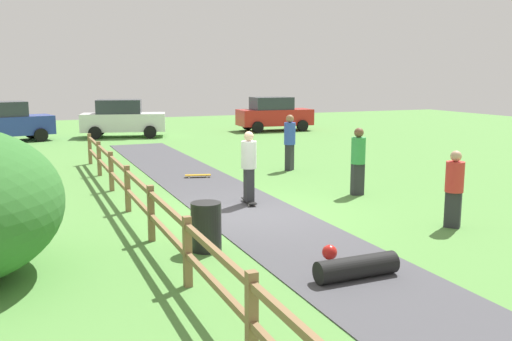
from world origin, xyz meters
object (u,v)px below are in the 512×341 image
object	(u,v)px
skater_fallen	(354,266)
bystander_red	(454,186)
skateboard_loose	(198,175)
skater_riding	(249,164)
bystander_green	(358,158)
parked_car_red	(274,114)
bystander_blue	(290,140)
parked_car_blue	(4,122)
trash_bin	(206,227)
parked_car_white	(123,118)

from	to	relation	value
skater_fallen	bystander_red	world-z (taller)	bystander_red
skater_fallen	skateboard_loose	xyz separation A→B (m)	(0.24, 9.35, -0.11)
skater_riding	skateboard_loose	xyz separation A→B (m)	(-0.13, 3.96, -0.94)
skater_fallen	bystander_green	distance (m)	6.41
parked_car_red	bystander_blue	bearing A→B (deg)	-112.19
bystander_red	parked_car_blue	bearing A→B (deg)	114.07
trash_bin	bystander_red	bearing A→B (deg)	-5.39
bystander_red	bystander_green	bearing A→B (deg)	91.06
trash_bin	bystander_green	xyz separation A→B (m)	(5.21, 3.06, 0.55)
skateboard_loose	bystander_red	xyz separation A→B (m)	(3.30, -7.58, 0.81)
skateboard_loose	bystander_green	bearing A→B (deg)	-51.23
parked_car_blue	parked_car_white	world-z (taller)	same
skater_riding	skateboard_loose	bearing A→B (deg)	91.82
skater_riding	skater_fallen	size ratio (longest dim) A/B	1.28
skater_riding	bystander_red	size ratio (longest dim) A/B	1.10
skateboard_loose	parked_car_blue	world-z (taller)	parked_car_blue
trash_bin	bystander_blue	size ratio (longest dim) A/B	0.48
skater_riding	skateboard_loose	world-z (taller)	skater_riding
trash_bin	parked_car_blue	size ratio (longest dim) A/B	0.20
skater_fallen	parked_car_white	bearing A→B (deg)	89.84
parked_car_blue	parked_car_white	distance (m)	5.56
trash_bin	bystander_green	distance (m)	6.07
skater_fallen	skateboard_loose	world-z (taller)	skater_fallen
skater_riding	skater_fallen	distance (m)	5.47
skateboard_loose	bystander_red	bearing A→B (deg)	-66.48
skater_riding	bystander_blue	distance (m)	5.19
bystander_red	parked_car_blue	size ratio (longest dim) A/B	0.37
bystander_green	parked_car_blue	xyz separation A→B (m)	(-8.98, 16.69, -0.04)
trash_bin	skateboard_loose	distance (m)	7.37
skater_fallen	bystander_blue	size ratio (longest dim) A/B	0.75
trash_bin	skater_fallen	distance (m)	2.86
skater_fallen	bystander_green	xyz separation A→B (m)	(3.48, 5.32, 0.80)
skateboard_loose	trash_bin	bearing A→B (deg)	-105.59
bystander_green	parked_car_blue	distance (m)	18.95
bystander_red	bystander_green	distance (m)	3.56
skateboard_loose	parked_car_blue	xyz separation A→B (m)	(-5.74, 12.67, 0.87)
parked_car_blue	trash_bin	bearing A→B (deg)	-79.20
trash_bin	bystander_red	world-z (taller)	bystander_red
skater_riding	skateboard_loose	distance (m)	4.07
bystander_red	skater_fallen	bearing A→B (deg)	-153.55
parked_car_blue	parked_car_red	distance (m)	14.11
bystander_green	parked_car_white	distance (m)	17.06
bystander_red	parked_car_white	size ratio (longest dim) A/B	0.37
skateboard_loose	parked_car_red	size ratio (longest dim) A/B	0.19
trash_bin	parked_car_white	bearing A→B (deg)	84.81
skater_riding	parked_car_white	xyz separation A→B (m)	(-0.31, 16.65, -0.07)
skater_riding	bystander_green	world-z (taller)	skater_riding
trash_bin	skater_fallen	xyz separation A→B (m)	(1.73, -2.26, -0.25)
trash_bin	parked_car_blue	bearing A→B (deg)	100.80
bystander_red	parked_car_white	xyz separation A→B (m)	(-3.48, 20.27, 0.06)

